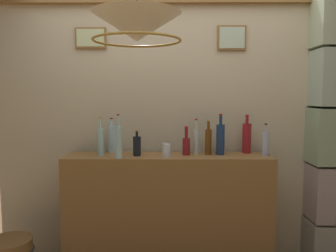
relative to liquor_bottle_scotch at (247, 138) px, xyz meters
The scene contains 17 objects.
panelled_rear_partition 0.71m from the liquor_bottle_scotch, 167.95° to the left, with size 3.08×0.15×2.52m.
stone_pillar 0.73m from the liquor_bottle_scotch, ahead, with size 0.37×0.36×2.45m.
bar_shelf_unit 0.96m from the liquor_bottle_scotch, behind, with size 1.72×0.37×1.08m, color olive.
liquor_bottle_scotch is the anchor object (origin of this frame).
liquor_bottle_brandy 1.10m from the liquor_bottle_scotch, 166.49° to the right, with size 0.06×0.06×0.35m.
liquor_bottle_vermouth 0.45m from the liquor_bottle_scotch, behind, with size 0.05×0.05×0.30m.
liquor_bottle_whiskey 0.95m from the liquor_bottle_scotch, behind, with size 0.07×0.07×0.22m.
liquor_bottle_sherry 1.18m from the liquor_bottle_scotch, behind, with size 0.07×0.07×0.30m.
liquor_bottle_rum 1.25m from the liquor_bottle_scotch, behind, with size 0.06×0.06×0.32m.
liquor_bottle_amaro 0.26m from the liquor_bottle_scotch, 159.94° to the right, with size 0.07×0.07×0.35m.
liquor_bottle_mezcal 0.35m from the liquor_bottle_scotch, 166.72° to the right, with size 0.05×0.05×0.29m.
liquor_bottle_tequila 0.54m from the liquor_bottle_scotch, 168.88° to the right, with size 0.06×0.06×0.24m.
liquor_bottle_gin 0.18m from the liquor_bottle_scotch, 43.22° to the right, with size 0.06×0.06×0.27m.
liquor_bottle_vodka 0.23m from the liquor_bottle_scotch, behind, with size 0.05×0.05×0.25m.
glass_tumbler_rocks 0.71m from the liquor_bottle_scotch, behind, with size 0.06×0.06×0.09m.
glass_tumbler_highball 0.73m from the liquor_bottle_scotch, 163.87° to the right, with size 0.07×0.07×0.11m.
pendant_lamp 1.42m from the liquor_bottle_scotch, 136.72° to the right, with size 0.55×0.55×0.49m.
Camera 1 is at (0.02, -1.98, 1.59)m, focal length 36.46 mm.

